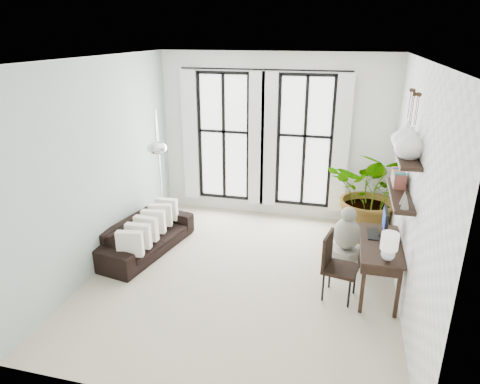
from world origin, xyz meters
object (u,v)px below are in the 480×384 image
(desk_chair, at_px, (335,262))
(desk, at_px, (380,248))
(plant, at_px, (373,194))
(arc_lamp, at_px, (157,141))
(buddha, at_px, (347,236))
(sofa, at_px, (145,236))

(desk_chair, bearing_deg, desk, 33.00)
(plant, bearing_deg, arc_lamp, -164.62)
(arc_lamp, height_order, buddha, arc_lamp)
(plant, distance_m, desk_chair, 2.15)
(arc_lamp, bearing_deg, desk, -12.92)
(sofa, distance_m, arc_lamp, 1.61)
(sofa, bearing_deg, plant, -57.32)
(sofa, xyz_separation_m, desk_chair, (3.15, -0.57, 0.26))
(desk, bearing_deg, arc_lamp, 167.08)
(desk_chair, bearing_deg, arc_lamp, 172.47)
(sofa, relative_size, arc_lamp, 0.82)
(plant, bearing_deg, desk, -88.55)
(sofa, bearing_deg, buddha, -68.24)
(desk, relative_size, arc_lamp, 0.55)
(desk, height_order, buddha, desk)
(plant, height_order, desk_chair, plant)
(sofa, distance_m, buddha, 3.37)
(desk, height_order, desk_chair, desk)
(desk_chair, bearing_deg, sofa, -178.52)
(desk_chair, distance_m, buddha, 1.23)
(arc_lamp, bearing_deg, plant, 15.38)
(plant, height_order, desk, plant)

